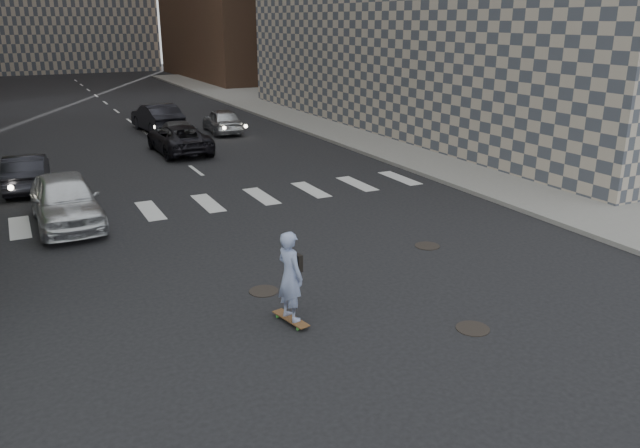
# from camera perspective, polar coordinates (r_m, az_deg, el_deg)

# --- Properties ---
(ground) EXTENTS (160.00, 160.00, 0.00)m
(ground) POSITION_cam_1_polar(r_m,az_deg,el_deg) (14.71, 3.89, -6.46)
(ground) COLOR black
(ground) RESTS_ON ground
(sidewalk_right) EXTENTS (13.00, 80.00, 0.15)m
(sidewalk_right) POSITION_cam_1_polar(r_m,az_deg,el_deg) (38.52, 7.58, 9.06)
(sidewalk_right) COLOR gray
(sidewalk_right) RESTS_ON ground
(manhole_a) EXTENTS (0.70, 0.70, 0.02)m
(manhole_a) POSITION_cam_1_polar(r_m,az_deg,el_deg) (13.53, 13.79, -9.27)
(manhole_a) COLOR black
(manhole_a) RESTS_ON ground
(manhole_b) EXTENTS (0.70, 0.70, 0.02)m
(manhole_b) POSITION_cam_1_polar(r_m,az_deg,el_deg) (14.90, -5.16, -6.13)
(manhole_b) COLOR black
(manhole_b) RESTS_ON ground
(manhole_c) EXTENTS (0.70, 0.70, 0.02)m
(manhole_c) POSITION_cam_1_polar(r_m,az_deg,el_deg) (17.95, 9.78, -1.98)
(manhole_c) COLOR black
(manhole_c) RESTS_ON ground
(skateboarder) EXTENTS (0.60, 1.06, 2.05)m
(skateboarder) POSITION_cam_1_polar(r_m,az_deg,el_deg) (12.97, -2.74, -4.77)
(skateboarder) COLOR brown
(skateboarder) RESTS_ON ground
(silver_sedan) EXTENTS (2.00, 4.76, 1.61)m
(silver_sedan) POSITION_cam_1_polar(r_m,az_deg,el_deg) (20.85, -22.24, 2.05)
(silver_sedan) COLOR silver
(silver_sedan) RESTS_ON ground
(traffic_car_a) EXTENTS (1.81, 4.19, 1.34)m
(traffic_car_a) POSITION_cam_1_polar(r_m,az_deg,el_deg) (25.94, -25.24, 4.34)
(traffic_car_a) COLOR black
(traffic_car_a) RESTS_ON ground
(traffic_car_b) EXTENTS (2.37, 4.62, 1.28)m
(traffic_car_b) POSITION_cam_1_polar(r_m,az_deg,el_deg) (32.52, -12.90, 8.08)
(traffic_car_b) COLOR slate
(traffic_car_b) RESTS_ON ground
(traffic_car_c) EXTENTS (2.33, 4.89, 1.35)m
(traffic_car_c) POSITION_cam_1_polar(r_m,az_deg,el_deg) (30.83, -12.77, 7.62)
(traffic_car_c) COLOR black
(traffic_car_c) RESTS_ON ground
(traffic_car_d) EXTENTS (1.91, 4.13, 1.37)m
(traffic_car_d) POSITION_cam_1_polar(r_m,az_deg,el_deg) (35.91, -8.94, 9.32)
(traffic_car_d) COLOR #B4B6BB
(traffic_car_d) RESTS_ON ground
(traffic_car_e) EXTENTS (2.13, 4.98, 1.60)m
(traffic_car_e) POSITION_cam_1_polar(r_m,az_deg,el_deg) (36.93, -14.66, 9.38)
(traffic_car_e) COLOR black
(traffic_car_e) RESTS_ON ground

